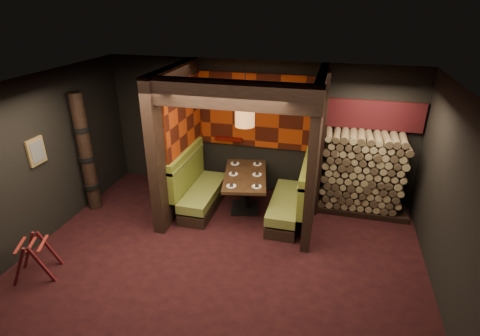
% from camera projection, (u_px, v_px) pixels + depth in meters
% --- Properties ---
extents(floor, '(6.50, 5.50, 0.02)m').
position_uv_depth(floor, '(220.00, 264.00, 6.12)').
color(floor, black).
rests_on(floor, ground).
extents(ceiling, '(6.50, 5.50, 0.02)m').
position_uv_depth(ceiling, '(215.00, 90.00, 4.92)').
color(ceiling, black).
rests_on(ceiling, ground).
extents(wall_back, '(6.50, 0.02, 2.85)m').
position_uv_depth(wall_back, '(257.00, 129.00, 7.95)').
color(wall_back, black).
rests_on(wall_back, ground).
extents(wall_front, '(6.50, 0.02, 2.85)m').
position_uv_depth(wall_front, '(117.00, 336.00, 3.09)').
color(wall_front, black).
rests_on(wall_front, ground).
extents(wall_left, '(0.02, 5.50, 2.85)m').
position_uv_depth(wall_left, '(32.00, 164.00, 6.26)').
color(wall_left, black).
rests_on(wall_left, ground).
extents(wall_right, '(0.02, 5.50, 2.85)m').
position_uv_depth(wall_right, '(461.00, 216.00, 4.78)').
color(wall_right, black).
rests_on(wall_right, ground).
extents(partition_left, '(0.20, 2.20, 2.85)m').
position_uv_depth(partition_left, '(177.00, 141.00, 7.28)').
color(partition_left, black).
rests_on(partition_left, floor).
extents(partition_right, '(0.15, 2.10, 2.85)m').
position_uv_depth(partition_right, '(315.00, 153.00, 6.72)').
color(partition_right, black).
rests_on(partition_right, floor).
extents(header_beam, '(2.85, 0.18, 0.44)m').
position_uv_depth(header_beam, '(228.00, 95.00, 5.64)').
color(header_beam, black).
rests_on(header_beam, partition_left).
extents(tapa_back_panel, '(2.40, 0.06, 1.55)m').
position_uv_depth(tapa_back_panel, '(256.00, 111.00, 7.75)').
color(tapa_back_panel, '#952C09').
rests_on(tapa_back_panel, wall_back).
extents(tapa_side_panel, '(0.04, 1.85, 1.45)m').
position_uv_depth(tapa_side_panel, '(185.00, 118.00, 7.23)').
color(tapa_side_panel, '#952C09').
rests_on(tapa_side_panel, partition_left).
extents(lacquer_shelf, '(0.60, 0.12, 0.07)m').
position_uv_depth(lacquer_shelf, '(229.00, 139.00, 8.09)').
color(lacquer_shelf, '#4F0705').
rests_on(lacquer_shelf, wall_back).
extents(booth_bench_left, '(0.68, 1.60, 1.14)m').
position_uv_depth(booth_bench_left, '(199.00, 190.00, 7.62)').
color(booth_bench_left, black).
rests_on(booth_bench_left, floor).
extents(booth_bench_right, '(0.68, 1.60, 1.14)m').
position_uv_depth(booth_bench_right, '(291.00, 201.00, 7.19)').
color(booth_bench_right, black).
rests_on(booth_bench_right, floor).
extents(dining_table, '(1.09, 1.63, 0.79)m').
position_uv_depth(dining_table, '(245.00, 185.00, 7.46)').
color(dining_table, black).
rests_on(dining_table, floor).
extents(place_settings, '(0.84, 1.28, 0.03)m').
position_uv_depth(place_settings, '(245.00, 174.00, 7.36)').
color(place_settings, white).
rests_on(place_settings, dining_table).
extents(pendant_lamp, '(0.36, 0.36, 1.04)m').
position_uv_depth(pendant_lamp, '(245.00, 114.00, 6.80)').
color(pendant_lamp, '#AB6D36').
rests_on(pendant_lamp, ceiling).
extents(framed_picture, '(0.05, 0.36, 0.46)m').
position_uv_depth(framed_picture, '(36.00, 151.00, 6.26)').
color(framed_picture, olive).
rests_on(framed_picture, wall_left).
extents(luggage_rack, '(0.76, 0.67, 0.70)m').
position_uv_depth(luggage_rack, '(35.00, 256.00, 5.75)').
color(luggage_rack, '#4E1116').
rests_on(luggage_rack, floor).
extents(totem_column, '(0.31, 0.31, 2.40)m').
position_uv_depth(totem_column, '(86.00, 154.00, 7.28)').
color(totem_column, black).
rests_on(totem_column, floor).
extents(firewood_stack, '(1.73, 0.70, 1.64)m').
position_uv_depth(firewood_stack, '(366.00, 174.00, 7.32)').
color(firewood_stack, black).
rests_on(firewood_stack, floor).
extents(mosaic_header, '(1.83, 0.10, 0.56)m').
position_uv_depth(mosaic_header, '(373.00, 115.00, 7.15)').
color(mosaic_header, maroon).
rests_on(mosaic_header, wall_back).
extents(bay_front_post, '(0.08, 0.08, 2.85)m').
position_uv_depth(bay_front_post, '(321.00, 148.00, 6.93)').
color(bay_front_post, black).
rests_on(bay_front_post, floor).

